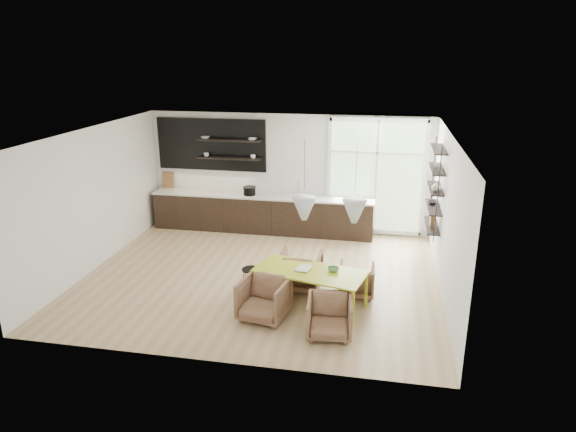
{
  "coord_description": "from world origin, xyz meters",
  "views": [
    {
      "loc": [
        2.3,
        -9.2,
        4.4
      ],
      "look_at": [
        0.45,
        0.6,
        1.12
      ],
      "focal_mm": 32.0,
      "sensor_mm": 36.0,
      "label": 1
    }
  ],
  "objects_px": {
    "dining_table": "(310,273)",
    "armchair_back_left": "(300,271)",
    "wire_stool": "(251,277)",
    "armchair_back_right": "(357,280)",
    "armchair_front_left": "(264,299)",
    "armchair_front_right": "(329,317)"
  },
  "relations": [
    {
      "from": "dining_table",
      "to": "armchair_front_right",
      "type": "height_order",
      "value": "dining_table"
    },
    {
      "from": "armchair_front_right",
      "to": "wire_stool",
      "type": "distance_m",
      "value": 2.07
    },
    {
      "from": "armchair_back_right",
      "to": "armchair_front_left",
      "type": "bearing_deg",
      "value": 35.84
    },
    {
      "from": "armchair_front_left",
      "to": "wire_stool",
      "type": "bearing_deg",
      "value": 126.37
    },
    {
      "from": "armchair_back_right",
      "to": "armchair_front_right",
      "type": "xyz_separation_m",
      "value": [
        -0.34,
        -1.52,
        0.03
      ]
    },
    {
      "from": "dining_table",
      "to": "wire_stool",
      "type": "bearing_deg",
      "value": 175.17
    },
    {
      "from": "dining_table",
      "to": "armchair_back_right",
      "type": "bearing_deg",
      "value": 52.43
    },
    {
      "from": "armchair_back_left",
      "to": "armchair_front_left",
      "type": "distance_m",
      "value": 1.33
    },
    {
      "from": "armchair_front_right",
      "to": "wire_stool",
      "type": "relative_size",
      "value": 1.56
    },
    {
      "from": "dining_table",
      "to": "armchair_front_left",
      "type": "xyz_separation_m",
      "value": [
        -0.7,
        -0.55,
        -0.29
      ]
    },
    {
      "from": "dining_table",
      "to": "armchair_back_left",
      "type": "distance_m",
      "value": 0.82
    },
    {
      "from": "armchair_back_left",
      "to": "armchair_front_right",
      "type": "xyz_separation_m",
      "value": [
        0.74,
        -1.6,
        -0.03
      ]
    },
    {
      "from": "armchair_front_right",
      "to": "wire_stool",
      "type": "xyz_separation_m",
      "value": [
        -1.62,
        1.28,
        -0.03
      ]
    },
    {
      "from": "armchair_back_left",
      "to": "armchair_back_right",
      "type": "height_order",
      "value": "armchair_back_left"
    },
    {
      "from": "armchair_back_right",
      "to": "armchair_front_right",
      "type": "height_order",
      "value": "armchair_front_right"
    },
    {
      "from": "armchair_back_right",
      "to": "armchair_front_left",
      "type": "height_order",
      "value": "armchair_front_left"
    },
    {
      "from": "dining_table",
      "to": "wire_stool",
      "type": "distance_m",
      "value": 1.29
    },
    {
      "from": "armchair_front_left",
      "to": "armchair_front_right",
      "type": "bearing_deg",
      "value": -6.57
    },
    {
      "from": "armchair_front_left",
      "to": "armchair_back_right",
      "type": "bearing_deg",
      "value": 48.1
    },
    {
      "from": "wire_stool",
      "to": "armchair_back_right",
      "type": "bearing_deg",
      "value": 6.79
    },
    {
      "from": "armchair_back_left",
      "to": "armchair_front_right",
      "type": "bearing_deg",
      "value": 116.63
    },
    {
      "from": "armchair_back_left",
      "to": "armchair_back_right",
      "type": "xyz_separation_m",
      "value": [
        1.08,
        -0.09,
        -0.06
      ]
    }
  ]
}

